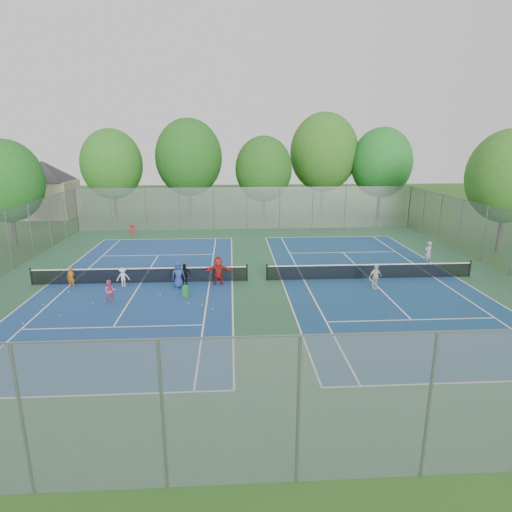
{
  "coord_description": "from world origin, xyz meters",
  "views": [
    {
      "loc": [
        -1.53,
        -24.81,
        8.26
      ],
      "look_at": [
        0.0,
        1.0,
        1.3
      ],
      "focal_mm": 30.0,
      "sensor_mm": 36.0,
      "label": 1
    }
  ],
  "objects_px": {
    "ball_hopper": "(186,291)",
    "instructor": "(428,254)",
    "net_left": "(141,276)",
    "ball_crate": "(174,275)",
    "net_right": "(370,272)"
  },
  "relations": [
    {
      "from": "net_left",
      "to": "ball_hopper",
      "type": "height_order",
      "value": "net_left"
    },
    {
      "from": "net_left",
      "to": "ball_crate",
      "type": "distance_m",
      "value": 2.1
    },
    {
      "from": "net_right",
      "to": "instructor",
      "type": "height_order",
      "value": "instructor"
    },
    {
      "from": "net_right",
      "to": "instructor",
      "type": "distance_m",
      "value": 5.51
    },
    {
      "from": "net_left",
      "to": "ball_hopper",
      "type": "relative_size",
      "value": 21.05
    },
    {
      "from": "instructor",
      "to": "ball_hopper",
      "type": "bearing_deg",
      "value": -3.61
    },
    {
      "from": "net_right",
      "to": "ball_crate",
      "type": "height_order",
      "value": "net_right"
    },
    {
      "from": "net_left",
      "to": "instructor",
      "type": "distance_m",
      "value": 19.02
    },
    {
      "from": "net_right",
      "to": "ball_hopper",
      "type": "distance_m",
      "value": 11.35
    },
    {
      "from": "ball_crate",
      "to": "ball_hopper",
      "type": "bearing_deg",
      "value": -72.51
    },
    {
      "from": "net_right",
      "to": "ball_hopper",
      "type": "xyz_separation_m",
      "value": [
        -11.07,
        -2.48,
        -0.15
      ]
    },
    {
      "from": "ball_hopper",
      "to": "instructor",
      "type": "xyz_separation_m",
      "value": [
        15.91,
        5.08,
        0.55
      ]
    },
    {
      "from": "ball_crate",
      "to": "instructor",
      "type": "relative_size",
      "value": 0.22
    },
    {
      "from": "net_left",
      "to": "instructor",
      "type": "height_order",
      "value": "instructor"
    },
    {
      "from": "ball_crate",
      "to": "ball_hopper",
      "type": "relative_size",
      "value": 0.61
    }
  ]
}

